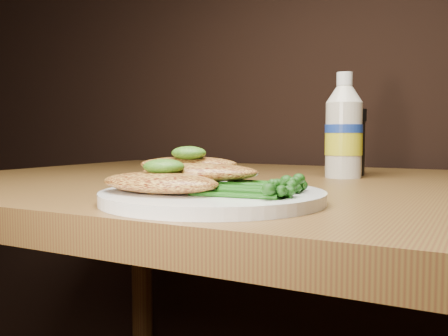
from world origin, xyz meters
The scene contains 9 objects.
plate centered at (0.03, 0.79, 0.76)m, with size 0.25×0.25×0.01m, color white.
chicken_front centered at (-0.01, 0.74, 0.77)m, with size 0.14×0.07×0.02m, color gold.
chicken_mid centered at (0.01, 0.79, 0.78)m, with size 0.14×0.07×0.02m, color gold.
chicken_back centered at (-0.03, 0.82, 0.79)m, with size 0.12×0.06×0.02m, color gold.
pesto_front centered at (-0.01, 0.75, 0.79)m, with size 0.05×0.04×0.02m, color black.
pesto_back centered at (-0.02, 0.81, 0.80)m, with size 0.04×0.04×0.02m, color black.
broccolini_bundle centered at (0.08, 0.78, 0.77)m, with size 0.12×0.09×0.02m, color #195111, non-canonical shape.
mayo_bottle centered at (0.08, 1.16, 0.84)m, with size 0.06×0.06×0.18m, color beige, non-canonical shape.
pepper_grinder centered at (0.08, 1.22, 0.81)m, with size 0.05×0.05×0.12m, color black, non-canonical shape.
Camera 1 is at (0.30, 0.31, 0.83)m, focal length 39.67 mm.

